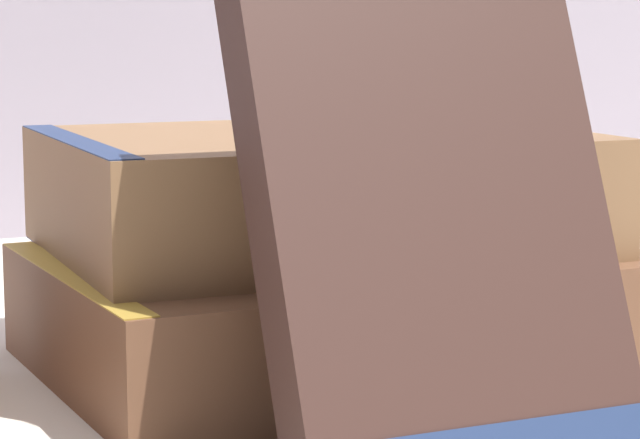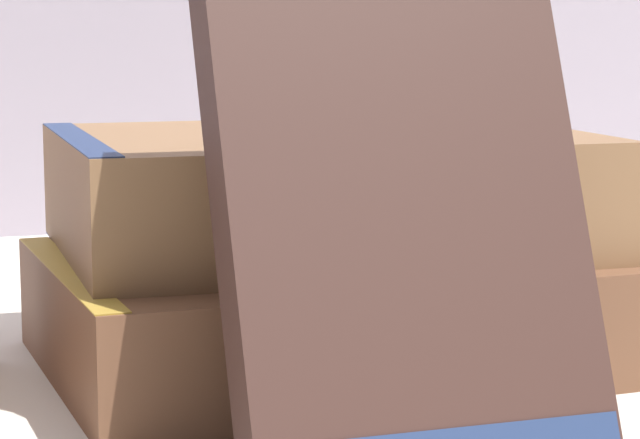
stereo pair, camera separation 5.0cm
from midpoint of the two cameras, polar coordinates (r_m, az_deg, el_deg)
ground_plane at (r=0.51m, az=6.92°, el=-7.16°), size 3.00×3.00×0.00m
book_flat_bottom at (r=0.54m, az=2.94°, el=-3.86°), size 0.24×0.17×0.05m
book_flat_top at (r=0.54m, az=2.19°, el=1.21°), size 0.21×0.16×0.05m
book_leaning_front at (r=0.42m, az=6.95°, el=0.05°), size 0.12×0.08×0.16m
pocket_watch at (r=0.52m, az=6.11°, el=3.84°), size 0.05×0.05×0.01m
reading_glasses at (r=0.69m, az=-3.84°, el=-2.80°), size 0.12×0.08×0.00m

